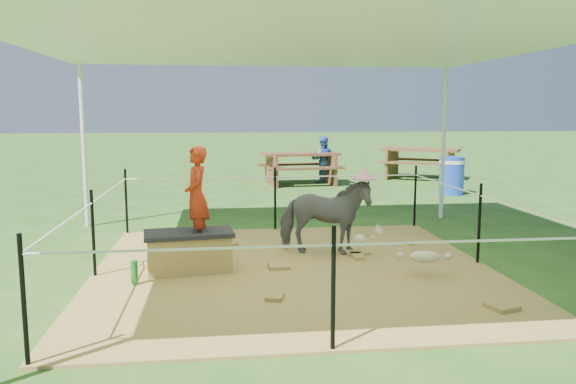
{
  "coord_description": "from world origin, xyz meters",
  "views": [
    {
      "loc": [
        -0.84,
        -6.3,
        1.84
      ],
      "look_at": [
        0.0,
        0.6,
        0.85
      ],
      "focal_mm": 35.0,
      "sensor_mm": 36.0,
      "label": 1
    }
  ],
  "objects": [
    {
      "name": "ground",
      "position": [
        0.0,
        0.0,
        0.0
      ],
      "size": [
        90.0,
        90.0,
        0.0
      ],
      "primitive_type": "plane",
      "color": "#2D5919",
      "rests_on": "ground"
    },
    {
      "name": "hay_patch",
      "position": [
        0.0,
        0.0,
        0.01
      ],
      "size": [
        4.6,
        4.6,
        0.03
      ],
      "primitive_type": "cube",
      "color": "brown",
      "rests_on": "ground"
    },
    {
      "name": "canopy_tent",
      "position": [
        0.0,
        0.0,
        2.69
      ],
      "size": [
        6.3,
        6.3,
        2.9
      ],
      "color": "silver",
      "rests_on": "ground"
    },
    {
      "name": "rope_fence",
      "position": [
        0.0,
        -0.0,
        0.64
      ],
      "size": [
        4.54,
        4.54,
        1.0
      ],
      "color": "black",
      "rests_on": "ground"
    },
    {
      "name": "straw_bale",
      "position": [
        -1.21,
        0.05,
        0.24
      ],
      "size": [
        0.98,
        0.58,
        0.41
      ],
      "primitive_type": "cube",
      "rotation": [
        0.0,
        0.0,
        0.13
      ],
      "color": "olive",
      "rests_on": "hay_patch"
    },
    {
      "name": "dark_cloth",
      "position": [
        -1.21,
        0.05,
        0.47
      ],
      "size": [
        1.05,
        0.64,
        0.05
      ],
      "primitive_type": "cube",
      "rotation": [
        0.0,
        0.0,
        0.13
      ],
      "color": "black",
      "rests_on": "straw_bale"
    },
    {
      "name": "woman",
      "position": [
        -1.11,
        0.05,
        1.0
      ],
      "size": [
        0.32,
        0.44,
        1.12
      ],
      "primitive_type": "imported",
      "rotation": [
        0.0,
        0.0,
        -1.44
      ],
      "color": "#B52811",
      "rests_on": "straw_bale"
    },
    {
      "name": "green_bottle",
      "position": [
        -1.76,
        -0.4,
        0.16
      ],
      "size": [
        0.08,
        0.08,
        0.26
      ],
      "primitive_type": "cylinder",
      "rotation": [
        0.0,
        0.0,
        0.13
      ],
      "color": "#176820",
      "rests_on": "hay_patch"
    },
    {
      "name": "pony",
      "position": [
        0.47,
        0.62,
        0.52
      ],
      "size": [
        1.26,
        0.78,
        0.99
      ],
      "primitive_type": "imported",
      "rotation": [
        0.0,
        0.0,
        1.35
      ],
      "color": "#48484D",
      "rests_on": "hay_patch"
    },
    {
      "name": "pink_hat",
      "position": [
        0.47,
        0.62,
        1.09
      ],
      "size": [
        0.31,
        0.31,
        0.14
      ],
      "primitive_type": "cylinder",
      "color": "pink",
      "rests_on": "pony"
    },
    {
      "name": "foal",
      "position": [
        1.4,
        -0.48,
        0.28
      ],
      "size": [
        1.01,
        0.74,
        0.5
      ],
      "primitive_type": null,
      "rotation": [
        0.0,
        0.0,
        -0.29
      ],
      "color": "#C3B38E",
      "rests_on": "hay_patch"
    },
    {
      "name": "trash_barrel",
      "position": [
        4.32,
        5.67,
        0.42
      ],
      "size": [
        0.62,
        0.62,
        0.85
      ],
      "primitive_type": "cylinder",
      "rotation": [
        0.0,
        0.0,
        0.15
      ],
      "color": "blue",
      "rests_on": "ground"
    },
    {
      "name": "picnic_table_near",
      "position": [
        1.2,
        7.88,
        0.4
      ],
      "size": [
        2.08,
        1.61,
        0.81
      ],
      "primitive_type": "cube",
      "rotation": [
        0.0,
        0.0,
        0.11
      ],
      "color": "#56341D",
      "rests_on": "ground"
    },
    {
      "name": "picnic_table_far",
      "position": [
        4.68,
        8.64,
        0.43
      ],
      "size": [
        2.51,
        2.3,
        0.85
      ],
      "primitive_type": "cube",
      "rotation": [
        0.0,
        0.0,
        -0.53
      ],
      "color": "brown",
      "rests_on": "ground"
    },
    {
      "name": "distant_person",
      "position": [
        1.82,
        8.06,
        0.61
      ],
      "size": [
        0.63,
        0.51,
        1.22
      ],
      "primitive_type": "imported",
      "rotation": [
        0.0,
        0.0,
        3.06
      ],
      "color": "blue",
      "rests_on": "ground"
    }
  ]
}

